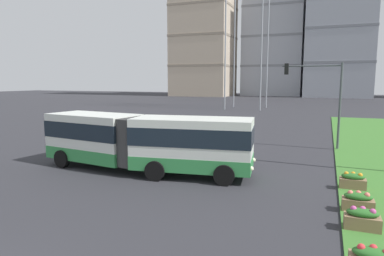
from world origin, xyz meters
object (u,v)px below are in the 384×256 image
at_px(traffic_light_far_right, 320,90).
at_px(apartment_tower_centre, 341,14).
at_px(car_silver_hatch, 163,127).
at_px(apartment_tower_westcentre, 275,10).
at_px(flower_planter_3, 358,201).
at_px(flower_planter_2, 362,219).
at_px(flower_planter_4, 353,181).
at_px(apartment_tower_west, 204,9).
at_px(articulated_bus, 143,141).

relative_size(traffic_light_far_right, apartment_tower_centre, 0.13).
bearing_deg(car_silver_hatch, traffic_light_far_right, -6.79).
relative_size(car_silver_hatch, apartment_tower_westcentre, 0.08).
bearing_deg(apartment_tower_westcentre, flower_planter_3, -79.96).
relative_size(flower_planter_2, apartment_tower_centre, 0.02).
bearing_deg(flower_planter_4, apartment_tower_centre, 89.25).
height_order(flower_planter_4, apartment_tower_westcentre, apartment_tower_westcentre).
bearing_deg(flower_planter_2, apartment_tower_centre, 89.29).
bearing_deg(car_silver_hatch, flower_planter_3, -43.24).
relative_size(traffic_light_far_right, apartment_tower_west, 0.11).
relative_size(flower_planter_4, apartment_tower_westcentre, 0.02).
bearing_deg(car_silver_hatch, apartment_tower_centre, 79.20).
bearing_deg(flower_planter_2, flower_planter_3, 90.00).
bearing_deg(apartment_tower_centre, apartment_tower_westcentre, 168.06).
relative_size(flower_planter_4, apartment_tower_west, 0.02).
relative_size(articulated_bus, apartment_tower_centre, 0.25).
bearing_deg(traffic_light_far_right, apartment_tower_west, 114.92).
xyz_separation_m(car_silver_hatch, traffic_light_far_right, (13.19, -1.57, 3.45)).
height_order(car_silver_hatch, apartment_tower_westcentre, apartment_tower_westcentre).
relative_size(apartment_tower_westcentre, apartment_tower_centre, 1.14).
relative_size(articulated_bus, flower_planter_3, 10.95).
height_order(flower_planter_3, apartment_tower_westcentre, apartment_tower_westcentre).
bearing_deg(apartment_tower_centre, flower_planter_3, -90.73).
height_order(flower_planter_4, apartment_tower_west, apartment_tower_west).
bearing_deg(traffic_light_far_right, articulated_bus, -130.28).
distance_m(articulated_bus, flower_planter_4, 10.42).
distance_m(flower_planter_3, apartment_tower_centre, 101.56).
relative_size(car_silver_hatch, flower_planter_3, 4.14).
distance_m(apartment_tower_west, apartment_tower_centre, 40.76).
distance_m(flower_planter_2, apartment_tower_centre, 103.23).
bearing_deg(flower_planter_2, apartment_tower_westcentre, 99.87).
xyz_separation_m(flower_planter_2, apartment_tower_westcentre, (-18.21, 104.61, 27.07)).
height_order(flower_planter_4, traffic_light_far_right, traffic_light_far_right).
height_order(articulated_bus, flower_planter_2, articulated_bus).
bearing_deg(articulated_bus, traffic_light_far_right, 49.72).
xyz_separation_m(car_silver_hatch, flower_planter_3, (14.91, -14.03, -0.33)).
bearing_deg(car_silver_hatch, apartment_tower_westcentre, 92.12).
xyz_separation_m(flower_planter_4, apartment_tower_west, (-38.88, 89.55, 26.94)).
bearing_deg(traffic_light_far_right, apartment_tower_westcentre, 100.33).
height_order(flower_planter_2, flower_planter_3, same).
height_order(flower_planter_3, flower_planter_4, same).
bearing_deg(apartment_tower_west, apartment_tower_centre, 8.98).
height_order(articulated_bus, flower_planter_4, articulated_bus).
height_order(flower_planter_2, apartment_tower_west, apartment_tower_west).
height_order(car_silver_hatch, traffic_light_far_right, traffic_light_far_right).
height_order(articulated_bus, traffic_light_far_right, traffic_light_far_right).
relative_size(flower_planter_3, flower_planter_4, 1.00).
distance_m(car_silver_hatch, apartment_tower_centre, 89.36).
height_order(flower_planter_2, traffic_light_far_right, traffic_light_far_right).
height_order(traffic_light_far_right, apartment_tower_west, apartment_tower_west).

